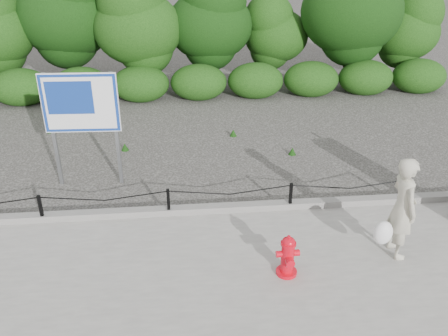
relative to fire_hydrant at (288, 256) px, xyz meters
name	(u,v)px	position (x,y,z in m)	size (l,w,h in m)	color
ground	(170,218)	(-1.98, 2.05, -0.44)	(90.00, 90.00, 0.00)	#2D2B28
sidewalk	(169,281)	(-1.98, 0.05, -0.40)	(14.00, 4.00, 0.08)	gray
curb	(169,211)	(-1.98, 2.10, -0.29)	(14.00, 0.22, 0.14)	slate
chain_barrier	(168,199)	(-1.98, 2.05, 0.01)	(10.06, 0.06, 0.60)	black
treeline	(170,18)	(-1.88, 10.97, 2.11)	(20.03, 3.88, 4.92)	black
fire_hydrant	(288,256)	(0.00, 0.00, 0.00)	(0.40, 0.40, 0.76)	red
pedestrian	(401,209)	(2.04, 0.39, 0.55)	(0.76, 0.71, 1.87)	#BAB5A0
advertising_sign	(81,108)	(-3.80, 3.72, 1.41)	(1.64, 0.20, 2.63)	slate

